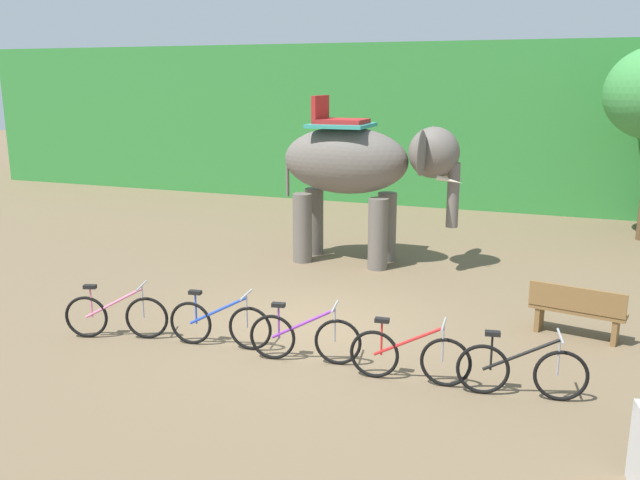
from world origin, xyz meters
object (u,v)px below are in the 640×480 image
at_px(elephant, 360,168).
at_px(bike_purple, 305,338).
at_px(bike_blue, 220,324).
at_px(wooden_bench, 577,310).
at_px(bike_red, 409,356).
at_px(bike_pink, 116,316).
at_px(bike_black, 521,370).

relative_size(elephant, bike_purple, 2.44).
bearing_deg(elephant, bike_blue, -95.74).
bearing_deg(elephant, wooden_bench, -33.92).
distance_m(elephant, bike_blue, 5.88).
height_order(bike_blue, bike_red, same).
xyz_separation_m(bike_purple, wooden_bench, (3.81, 2.46, 0.09)).
relative_size(bike_pink, bike_black, 0.97).
height_order(bike_purple, wooden_bench, bike_purple).
height_order(bike_purple, bike_red, same).
bearing_deg(bike_black, bike_purple, 178.85).
bearing_deg(wooden_bench, bike_red, -130.23).
xyz_separation_m(elephant, wooden_bench, (4.72, -3.17, -1.72)).
bearing_deg(bike_blue, bike_red, -3.55).
distance_m(bike_pink, bike_blue, 1.78).
relative_size(bike_red, wooden_bench, 1.10).
bearing_deg(elephant, bike_pink, -111.74).
xyz_separation_m(bike_red, wooden_bench, (2.19, 2.59, 0.09)).
xyz_separation_m(bike_pink, bike_red, (4.85, 0.07, 0.00)).
xyz_separation_m(bike_blue, wooden_bench, (5.27, 2.39, 0.09)).
height_order(bike_pink, bike_red, same).
bearing_deg(bike_blue, wooden_bench, 24.42).
height_order(bike_pink, bike_blue, same).
relative_size(bike_black, wooden_bench, 1.09).
xyz_separation_m(bike_pink, bike_black, (6.35, 0.13, 0.00)).
height_order(elephant, bike_red, elephant).
height_order(elephant, bike_pink, elephant).
xyz_separation_m(bike_purple, bike_red, (1.62, -0.12, 0.00)).
bearing_deg(bike_pink, elephant, 68.26).
height_order(elephant, bike_blue, elephant).
bearing_deg(bike_purple, wooden_bench, 32.88).
height_order(bike_red, bike_black, same).
bearing_deg(elephant, bike_red, -66.30).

